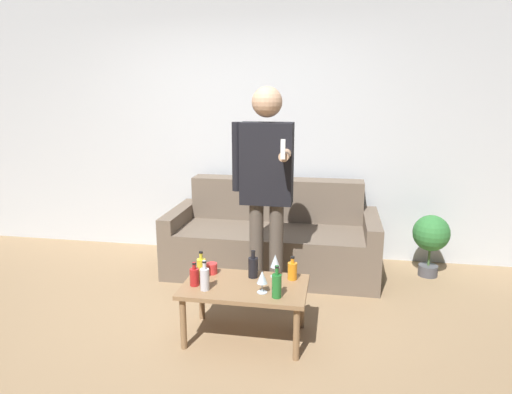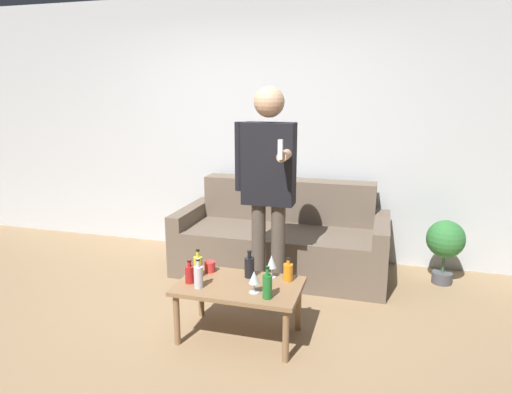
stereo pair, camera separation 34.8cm
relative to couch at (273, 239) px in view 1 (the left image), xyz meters
The scene contains 15 objects.
ground_plane 1.54m from the couch, 104.47° to the right, with size 16.00×16.00×0.00m, color #997A56.
wall_back 1.21m from the couch, 126.49° to the left, with size 8.00×0.06×2.70m.
couch is the anchor object (origin of this frame).
coffee_table 1.32m from the couch, 90.55° to the right, with size 0.88×0.54×0.41m.
bottle_orange 1.50m from the couch, 80.97° to the right, with size 0.06×0.06×0.22m.
bottle_green 1.44m from the couch, 104.50° to the right, with size 0.07×0.07×0.17m.
bottle_dark 1.33m from the couch, 105.17° to the right, with size 0.06×0.06×0.21m.
bottle_yellow 1.48m from the couch, 100.45° to the right, with size 0.06×0.06×0.21m.
bottle_red 1.21m from the couch, 75.18° to the right, with size 0.07×0.07×0.17m.
bottle_clear 1.19m from the couch, 89.01° to the right, with size 0.07×0.07×0.21m.
wine_glass_near 1.44m from the couch, 84.85° to the right, with size 0.07×0.07×0.16m.
wine_glass_far 1.17m from the couch, 81.11° to the right, with size 0.07×0.07×0.17m.
cup_on_table 1.20m from the couch, 104.34° to the right, with size 0.08×0.08×0.08m.
person_standing_front 1.05m from the couch, 86.58° to the right, with size 0.48×0.45×1.78m.
potted_plant 1.51m from the couch, ahead, with size 0.34×0.34×0.60m.
Camera 1 is at (0.97, -2.79, 1.74)m, focal length 32.00 mm.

